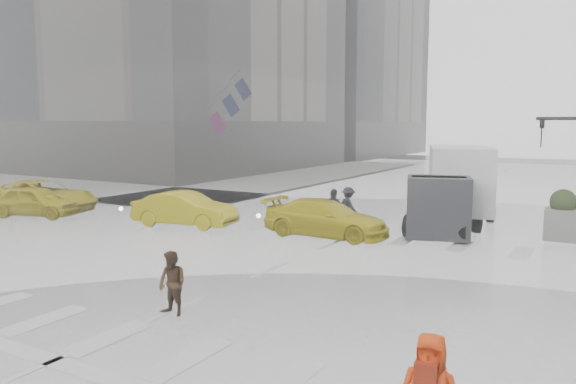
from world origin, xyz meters
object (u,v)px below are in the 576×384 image
Objects in this scene: taxi_front at (36,201)px; pedestrian_brown at (172,284)px; taxi_mid at (185,209)px; box_truck at (454,186)px.

pedestrian_brown is at bearing -132.66° from taxi_front.
box_truck is at bearing -73.04° from taxi_mid.
box_truck is (2.80, 13.37, 1.03)m from pedestrian_brown.
taxi_front is at bearing -177.14° from box_truck.
taxi_mid is (-6.93, 8.50, -0.01)m from pedestrian_brown.
box_truck is at bearing 83.11° from pedestrian_brown.
taxi_front is (-14.38, 6.91, -0.01)m from pedestrian_brown.
box_truck is (9.73, 4.87, 1.04)m from taxi_mid.
box_truck is (17.18, 6.46, 1.04)m from taxi_front.
taxi_mid is at bearing -171.14° from box_truck.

